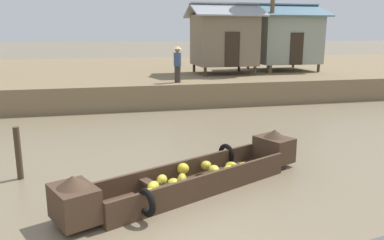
{
  "coord_description": "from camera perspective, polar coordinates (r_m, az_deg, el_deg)",
  "views": [
    {
      "loc": [
        -0.6,
        -3.93,
        3.29
      ],
      "look_at": [
        1.63,
        5.52,
        1.11
      ],
      "focal_mm": 36.06,
      "sensor_mm": 36.0,
      "label": 1
    }
  ],
  "objects": [
    {
      "name": "ground_plane",
      "position": [
        14.33,
        -10.54,
        -0.83
      ],
      "size": [
        300.0,
        300.0,
        0.0
      ],
      "primitive_type": "plane",
      "color": "#7A6B51"
    },
    {
      "name": "riverbank_strip",
      "position": [
        26.6,
        -12.01,
        6.48
      ],
      "size": [
        160.0,
        20.0,
        1.09
      ],
      "primitive_type": "cube",
      "color": "#7F6B4C",
      "rests_on": "ground"
    },
    {
      "name": "banana_boat",
      "position": [
        8.32,
        0.15,
        -8.26
      ],
      "size": [
        5.72,
        3.28,
        0.93
      ],
      "color": "#473323",
      "rests_on": "ground"
    },
    {
      "name": "stilt_house_mid_left",
      "position": [
        21.77,
        4.72,
        11.9
      ],
      "size": [
        3.87,
        3.38,
        3.84
      ],
      "color": "#4C3826",
      "rests_on": "riverbank_strip"
    },
    {
      "name": "stilt_house_mid_right",
      "position": [
        24.45,
        13.32,
        11.72
      ],
      "size": [
        4.28,
        3.98,
        3.93
      ],
      "color": "#4C3826",
      "rests_on": "riverbank_strip"
    },
    {
      "name": "vendor_person",
      "position": [
        17.7,
        -2.17,
        8.54
      ],
      "size": [
        0.44,
        0.44,
        1.66
      ],
      "color": "#332D28",
      "rests_on": "riverbank_strip"
    },
    {
      "name": "mooring_post",
      "position": [
        9.69,
        -24.3,
        -4.51
      ],
      "size": [
        0.14,
        0.14,
        1.23
      ],
      "primitive_type": "cylinder",
      "color": "#423323",
      "rests_on": "ground"
    }
  ]
}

